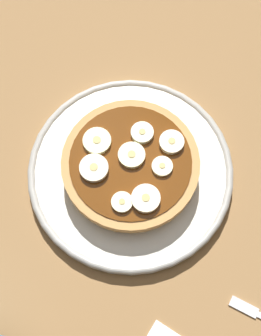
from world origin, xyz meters
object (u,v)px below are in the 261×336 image
object	(u,v)px
banana_slice_5	(118,202)
banana_slice_0	(134,156)
banana_slice_1	(163,164)
plate	(130,171)
banana_slice_4	(142,133)
pancake_stack	(133,164)
banana_slice_6	(146,199)
banana_slice_2	(172,142)
banana_slice_3	(94,168)
banana_slice_7	(97,141)

from	to	relation	value
banana_slice_5	banana_slice_0	bearing A→B (deg)	82.60
banana_slice_1	banana_slice_5	xyz separation A→B (cm)	(-4.45, -5.79, 0.01)
plate	banana_slice_4	bearing A→B (deg)	79.39
pancake_stack	banana_slice_6	distance (cm)	5.65
plate	banana_slice_2	world-z (taller)	banana_slice_2
banana_slice_4	banana_slice_5	size ratio (longest dim) A/B	1.11
banana_slice_2	banana_slice_6	size ratio (longest dim) A/B	0.89
banana_slice_1	banana_slice_3	size ratio (longest dim) A/B	0.73
banana_slice_1	banana_slice_2	bearing A→B (deg)	78.42
banana_slice_1	banana_slice_3	xyz separation A→B (cm)	(-8.19, -2.22, 0.13)
pancake_stack	banana_slice_6	xyz separation A→B (cm)	(2.48, -4.71, 1.88)
pancake_stack	banana_slice_1	distance (cm)	4.12
banana_slice_0	banana_slice_5	size ratio (longest dim) A/B	1.31
banana_slice_2	banana_slice_3	distance (cm)	10.25
banana_slice_0	banana_slice_6	xyz separation A→B (cm)	(2.39, -5.23, 0.09)
banana_slice_0	banana_slice_5	world-z (taller)	same
pancake_stack	banana_slice_7	bearing A→B (deg)	161.87
pancake_stack	banana_slice_4	bearing A→B (deg)	82.32
banana_slice_0	banana_slice_3	bearing A→B (deg)	-150.26
banana_slice_5	banana_slice_7	xyz separation A→B (cm)	(-4.17, 7.24, 0.02)
plate	banana_slice_2	bearing A→B (deg)	36.37
banana_slice_3	banana_slice_2	bearing A→B (deg)	30.77
banana_slice_3	banana_slice_1	bearing A→B (deg)	15.18
banana_slice_1	banana_slice_7	distance (cm)	8.74
banana_slice_0	banana_slice_7	size ratio (longest dim) A/B	0.95
banana_slice_2	banana_slice_5	size ratio (longest dim) A/B	1.21
banana_slice_0	banana_slice_3	size ratio (longest dim) A/B	0.95
pancake_stack	banana_slice_0	xyz separation A→B (cm)	(0.09, 0.52, 1.79)
banana_slice_0	banana_slice_6	world-z (taller)	banana_slice_6
plate	banana_slice_2	distance (cm)	6.96
banana_slice_2	banana_slice_3	size ratio (longest dim) A/B	0.87
banana_slice_1	banana_slice_7	world-z (taller)	same
banana_slice_1	banana_slice_4	xyz separation A→B (cm)	(-3.23, 3.60, 0.08)
pancake_stack	banana_slice_0	size ratio (longest dim) A/B	5.11
banana_slice_0	banana_slice_6	distance (cm)	5.75
banana_slice_3	banana_slice_7	distance (cm)	3.70
banana_slice_2	banana_slice_3	world-z (taller)	same
banana_slice_0	banana_slice_2	world-z (taller)	same
pancake_stack	banana_slice_7	xyz separation A→B (cm)	(-4.88, 1.60, 1.77)
plate	banana_slice_3	distance (cm)	6.11
pancake_stack	banana_slice_5	bearing A→B (deg)	-97.16
banana_slice_1	banana_slice_4	world-z (taller)	banana_slice_4
banana_slice_6	pancake_stack	bearing A→B (deg)	117.78
banana_slice_7	banana_slice_6	bearing A→B (deg)	-40.61
banana_slice_2	banana_slice_0	bearing A→B (deg)	-148.15
plate	banana_slice_5	distance (cm)	6.70
banana_slice_4	banana_slice_5	xyz separation A→B (cm)	(-1.21, -9.39, -0.07)
banana_slice_6	banana_slice_7	bearing A→B (deg)	139.39
banana_slice_2	banana_slice_7	world-z (taller)	banana_slice_2
banana_slice_5	banana_slice_6	world-z (taller)	banana_slice_6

